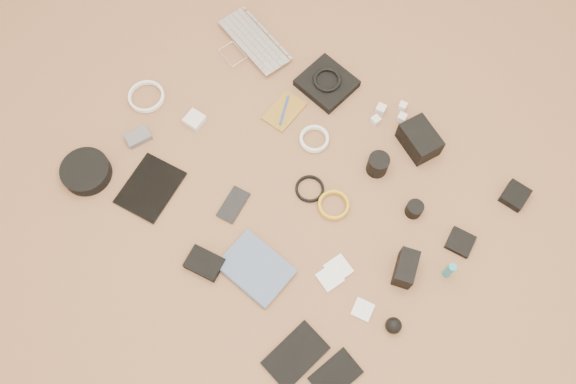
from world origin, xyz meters
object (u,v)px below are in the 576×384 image
Objects in this scene: laptop at (245,48)px; paperback at (239,287)px; tablet at (150,188)px; phone at (233,205)px; headphone_case at (86,172)px; dslr_camera at (419,140)px.

laptop is 0.96m from paperback.
tablet and phone have the same top height.
headphone_case is at bearing -164.40° from phone.
dslr_camera is 0.84m from paperback.
tablet is at bearing 82.61° from paperback.
headphone_case is at bearing -164.88° from tablet.
tablet is (-0.68, -0.72, -0.04)m from dslr_camera.
tablet is at bearing -163.95° from phone.
laptop is 1.46× the size of paperback.
headphone_case is (-0.22, -0.09, 0.02)m from tablet.
dslr_camera is (0.78, 0.04, 0.03)m from laptop.
dslr_camera is 0.72m from phone.
laptop is 2.22× the size of dslr_camera.
laptop reaches higher than paperback.
laptop is 1.88× the size of headphone_case.
phone is 0.30m from paperback.
laptop is 0.68m from tablet.
tablet is 0.24m from headphone_case.
laptop is at bearing 80.79° from headphone_case.
phone is 0.55m from headphone_case.
headphone_case is at bearing -83.23° from laptop.
dslr_camera reaches higher than laptop.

